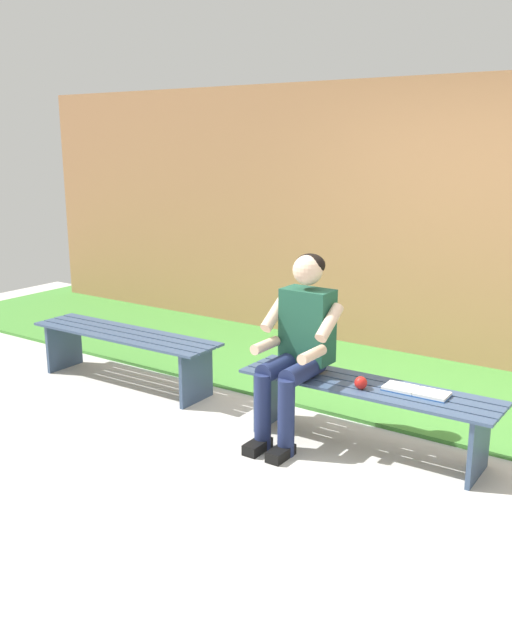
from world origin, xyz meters
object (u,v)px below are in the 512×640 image
(apple, at_px, (360,383))
(book_open, at_px, (416,391))
(bench_near, at_px, (366,400))
(bench_far, at_px, (125,345))
(person_seated, at_px, (298,341))

(apple, distance_m, book_open, 0.35)
(bench_near, xyz_separation_m, bench_far, (2.18, -0.00, 0.00))
(bench_near, height_order, apple, apple)
(bench_far, height_order, person_seated, person_seated)
(bench_near, bearing_deg, bench_far, -0.00)
(bench_far, bearing_deg, person_seated, 176.68)
(book_open, bearing_deg, bench_far, -0.14)
(person_seated, xyz_separation_m, book_open, (-0.78, -0.14, -0.23))
(apple, bearing_deg, person_seated, 1.20)
(person_seated, xyz_separation_m, apple, (-0.46, -0.01, -0.20))
(person_seated, bearing_deg, bench_near, -167.79)
(bench_far, relative_size, apple, 21.21)
(bench_far, distance_m, apple, 2.19)
(bench_far, relative_size, book_open, 4.19)
(apple, xyz_separation_m, book_open, (-0.32, -0.13, -0.03))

